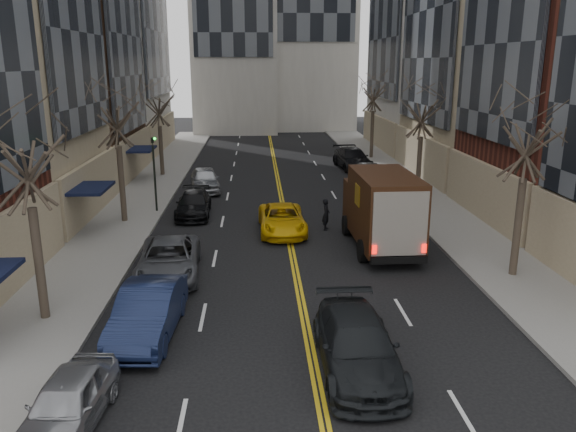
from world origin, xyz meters
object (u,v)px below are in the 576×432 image
observer_sedan (357,346)px  taxi (282,219)px  ups_truck (382,210)px  pedestrian (326,214)px

observer_sedan → taxi: size_ratio=1.06×
ups_truck → observer_sedan: bearing=-106.8°
ups_truck → taxi: bearing=146.9°
pedestrian → taxi: bearing=110.0°
observer_sedan → taxi: 13.60m
taxi → pedestrian: size_ratio=3.01×
ups_truck → pedestrian: 3.97m
ups_truck → observer_sedan: 11.18m
ups_truck → pedestrian: size_ratio=4.09×
taxi → observer_sedan: bearing=-85.3°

